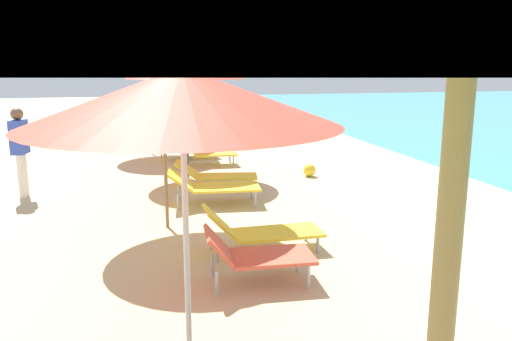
{
  "coord_description": "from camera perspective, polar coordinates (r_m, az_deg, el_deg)",
  "views": [
    {
      "loc": [
        -1.14,
        2.15,
        2.39
      ],
      "look_at": [
        0.26,
        8.1,
        1.1
      ],
      "focal_mm": 35.97,
      "sensor_mm": 36.0,
      "label": 1
    }
  ],
  "objects": [
    {
      "name": "umbrella_third",
      "position": [
        3.97,
        -8.23,
        8.1
      ],
      "size": [
        2.46,
        2.46,
        2.42
      ],
      "color": "silver",
      "rests_on": "ground"
    },
    {
      "name": "lounger_third_shoreside",
      "position": [
        5.67,
        0.0,
        -9.27
      ],
      "size": [
        1.21,
        0.66,
        0.63
      ],
      "rotation": [
        0.0,
        0.0,
        -0.06
      ],
      "color": "#D8593F",
      "rests_on": "ground"
    },
    {
      "name": "umbrella_fourth",
      "position": [
        7.38,
        -10.53,
        13.35
      ],
      "size": [
        2.44,
        2.44,
        2.98
      ],
      "color": "olive",
      "rests_on": "ground"
    },
    {
      "name": "lounger_fourth_shoreside",
      "position": [
        8.77,
        -4.85,
        -1.64
      ],
      "size": [
        1.61,
        0.83,
        0.61
      ],
      "rotation": [
        0.0,
        0.0,
        -0.1
      ],
      "color": "yellow",
      "rests_on": "ground"
    },
    {
      "name": "lounger_fourth_inland",
      "position": [
        6.6,
        0.48,
        -6.65
      ],
      "size": [
        1.52,
        0.58,
        0.63
      ],
      "rotation": [
        0.0,
        0.0,
        0.02
      ],
      "color": "yellow",
      "rests_on": "ground"
    },
    {
      "name": "umbrella_fifth",
      "position": [
        10.71,
        -7.89,
        11.71
      ],
      "size": [
        2.43,
        2.43,
        2.73
      ],
      "color": "#4C4C51",
      "rests_on": "ground"
    },
    {
      "name": "lounger_fifth_shoreside",
      "position": [
        12.11,
        -5.42,
        2.03
      ],
      "size": [
        1.27,
        0.6,
        0.62
      ],
      "rotation": [
        0.0,
        0.0,
        -0.01
      ],
      "color": "yellow",
      "rests_on": "ground"
    },
    {
      "name": "lounger_fifth_inland",
      "position": [
        10.01,
        -4.57,
        -0.44
      ],
      "size": [
        1.66,
        0.83,
        0.52
      ],
      "rotation": [
        0.0,
        0.0,
        -0.18
      ],
      "color": "yellow",
      "rests_on": "ground"
    },
    {
      "name": "umbrella_farthest",
      "position": [
        13.81,
        -12.07,
        12.6
      ],
      "size": [
        2.44,
        2.44,
        2.93
      ],
      "color": "silver",
      "rests_on": "ground"
    },
    {
      "name": "lounger_farthest_shoreside",
      "position": [
        15.1,
        -10.0,
        3.63
      ],
      "size": [
        1.55,
        0.91,
        0.58
      ],
      "rotation": [
        0.0,
        0.0,
        0.17
      ],
      "color": "yellow",
      "rests_on": "ground"
    },
    {
      "name": "lounger_farthest_inland",
      "position": [
        13.01,
        -7.73,
        2.51
      ],
      "size": [
        1.52,
        0.71,
        0.64
      ],
      "rotation": [
        0.0,
        0.0,
        0.1
      ],
      "color": "yellow",
      "rests_on": "ground"
    },
    {
      "name": "person_walking_mid",
      "position": [
        10.0,
        -24.79,
        2.71
      ],
      "size": [
        0.28,
        0.39,
        1.61
      ],
      "rotation": [
        0.0,
        0.0,
        2.96
      ],
      "color": "silver",
      "rests_on": "ground"
    },
    {
      "name": "beach_ball",
      "position": [
        10.98,
        5.96,
        0.03
      ],
      "size": [
        0.27,
        0.27,
        0.27
      ],
      "primitive_type": "sphere",
      "color": "yellow",
      "rests_on": "ground"
    }
  ]
}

